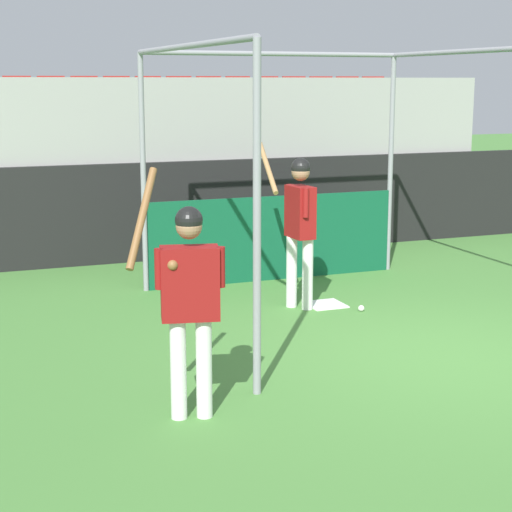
{
  "coord_description": "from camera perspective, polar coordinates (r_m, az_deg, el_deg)",
  "views": [
    {
      "loc": [
        -4.77,
        -6.88,
        2.69
      ],
      "look_at": [
        -1.8,
        0.84,
        0.99
      ],
      "focal_mm": 60.0,
      "sensor_mm": 36.0,
      "label": 1
    }
  ],
  "objects": [
    {
      "name": "bleacher_section",
      "position": [
        14.63,
        -1.94,
        6.48
      ],
      "size": [
        8.15,
        2.4,
        2.77
      ],
      "color": "#9E9E99",
      "rests_on": "ground"
    },
    {
      "name": "baseball",
      "position": [
        10.25,
        7.03,
        -3.48
      ],
      "size": [
        0.07,
        0.07,
        0.07
      ],
      "color": "white",
      "rests_on": "ground"
    },
    {
      "name": "player_waiting",
      "position": [
        6.78,
        -4.51,
        -2.44
      ],
      "size": [
        0.81,
        0.48,
        2.02
      ],
      "rotation": [
        0.0,
        0.0,
        2.92
      ],
      "color": "white",
      "rests_on": "ground"
    },
    {
      "name": "batting_cage",
      "position": [
        10.83,
        2.82,
        4.34
      ],
      "size": [
        3.66,
        4.09,
        3.07
      ],
      "color": "gray",
      "rests_on": "ground"
    },
    {
      "name": "ground_plane",
      "position": [
        8.79,
        13.12,
        -6.52
      ],
      "size": [
        60.0,
        60.0,
        0.0
      ],
      "primitive_type": "plane",
      "color": "#477F38"
    },
    {
      "name": "outfield_wall",
      "position": [
        13.52,
        -0.16,
        3.34
      ],
      "size": [
        24.0,
        0.12,
        1.49
      ],
      "color": "black",
      "rests_on": "ground"
    },
    {
      "name": "player_batter",
      "position": [
        10.12,
        2.89,
        2.54
      ],
      "size": [
        0.53,
        0.87,
        1.96
      ],
      "rotation": [
        0.0,
        0.0,
        1.63
      ],
      "color": "white",
      "rests_on": "ground"
    },
    {
      "name": "home_plate",
      "position": [
        10.49,
        4.65,
        -3.24
      ],
      "size": [
        0.44,
        0.44,
        0.02
      ],
      "color": "white",
      "rests_on": "ground"
    }
  ]
}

